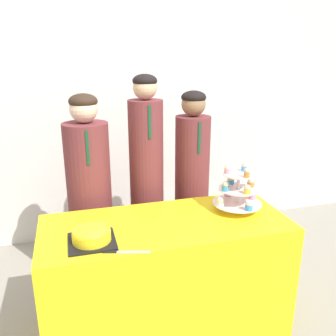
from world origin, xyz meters
The scene contains 8 objects.
wall_back centered at (0.00, 1.73, 1.35)m, with size 9.00×0.06×2.70m.
table centered at (0.00, 0.30, 0.37)m, with size 1.44×0.61×0.74m.
round_cake centered at (-0.44, 0.19, 0.79)m, with size 0.24×0.24×0.10m.
cake_knife centered at (-0.32, 0.05, 0.74)m, with size 0.23×0.08×0.01m.
cupcake_stand centered at (0.47, 0.35, 0.88)m, with size 0.30×0.30×0.30m.
student_0 centered at (-0.40, 0.86, 0.68)m, with size 0.30×0.31×1.44m.
student_1 centered at (0.01, 0.86, 0.75)m, with size 0.24×0.25×1.56m.
student_2 centered at (0.36, 0.86, 0.69)m, with size 0.26×0.26×1.44m.
Camera 1 is at (-0.51, -1.51, 1.67)m, focal length 38.00 mm.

